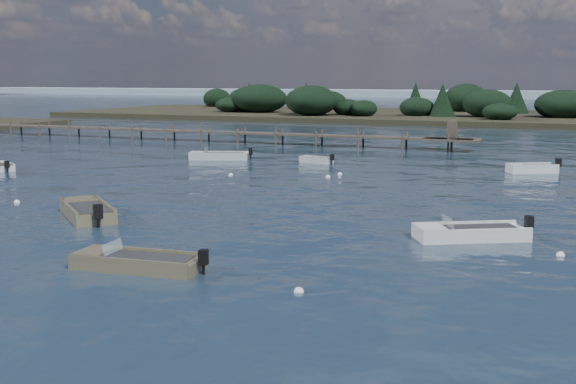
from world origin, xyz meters
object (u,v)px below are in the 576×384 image
at_px(dinghy_mid_white_b, 470,235).
at_px(tender_far_grey_b, 532,170).
at_px(jetty, 205,132).
at_px(dinghy_mid_grey, 87,213).
at_px(tender_far_white, 316,161).
at_px(dinghy_extra_b, 219,157).
at_px(dinghy_mid_white_a, 138,265).
at_px(tender_far_grey, 2,168).

bearing_deg(dinghy_mid_white_b, tender_far_grey_b, 88.31).
distance_m(tender_far_grey_b, jetty, 36.42).
bearing_deg(jetty, tender_far_grey_b, -21.84).
relative_size(dinghy_mid_grey, tender_far_white, 1.64).
distance_m(dinghy_mid_white_b, dinghy_extra_b, 32.26).
distance_m(tender_far_white, jetty, 22.49).
bearing_deg(dinghy_mid_white_b, tender_far_white, 123.94).
xyz_separation_m(dinghy_mid_grey, tender_far_white, (2.25, 25.17, -0.04)).
distance_m(dinghy_mid_white_b, jetty, 49.45).
distance_m(dinghy_mid_white_b, dinghy_mid_white_a, 13.62).
bearing_deg(tender_far_grey, dinghy_extra_b, 47.20).
xyz_separation_m(tender_far_grey_b, dinghy_mid_white_a, (-10.64, -32.46, -0.03)).
bearing_deg(dinghy_mid_white_b, jetty, 132.05).
height_order(tender_far_grey, dinghy_mid_white_b, dinghy_mid_white_b).
distance_m(dinghy_mid_grey, jetty, 41.97).
relative_size(dinghy_mid_white_b, jetty, 0.07).
bearing_deg(dinghy_extra_b, dinghy_mid_white_a, -66.50).
height_order(tender_far_grey_b, tender_far_white, tender_far_grey_b).
height_order(tender_far_grey, jetty, jetty).
xyz_separation_m(tender_far_grey_b, dinghy_extra_b, (-24.26, -1.15, -0.01)).
bearing_deg(jetty, tender_far_white, -37.98).
bearing_deg(tender_far_grey_b, tender_far_grey, -159.50).
bearing_deg(dinghy_extra_b, tender_far_grey, -132.80).
distance_m(tender_far_grey, dinghy_mid_grey, 21.04).
xyz_separation_m(tender_far_grey, tender_far_grey_b, (35.48, 13.26, 0.03)).
distance_m(dinghy_extra_b, jetty, 17.54).
bearing_deg(dinghy_extra_b, dinghy_mid_grey, -76.30).
height_order(dinghy_mid_white_a, dinghy_mid_grey, dinghy_mid_grey).
xyz_separation_m(tender_far_grey_b, tender_far_white, (-16.08, -0.29, -0.04)).
relative_size(dinghy_mid_white_b, dinghy_mid_white_a, 0.97).
height_order(tender_far_grey, dinghy_mid_white_a, dinghy_mid_white_a).
relative_size(tender_far_grey, dinghy_extra_b, 0.61).
bearing_deg(dinghy_mid_white_a, dinghy_mid_white_b, 43.00).
bearing_deg(dinghy_mid_grey, tender_far_grey_b, 54.24).
height_order(tender_far_grey, dinghy_extra_b, dinghy_extra_b).
xyz_separation_m(tender_far_grey, jetty, (1.68, 26.81, 0.84)).
relative_size(tender_far_grey, dinghy_mid_white_a, 0.64).
relative_size(dinghy_mid_white_b, tender_far_white, 1.63).
bearing_deg(tender_far_white, tender_far_grey, -146.23).
bearing_deg(jetty, tender_far_grey, -93.59).
distance_m(tender_far_grey_b, tender_far_white, 16.08).
bearing_deg(jetty, dinghy_mid_white_a, -63.28).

